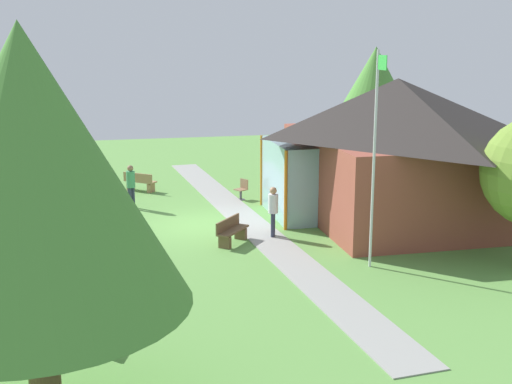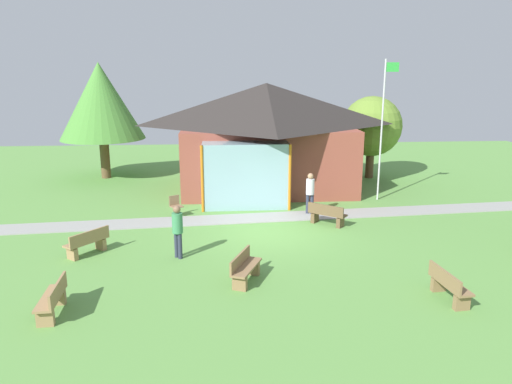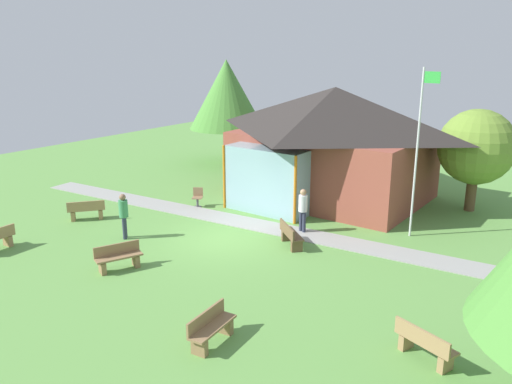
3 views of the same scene
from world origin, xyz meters
name	(u,v)px [view 2 (image 2 of 3)]	position (x,y,z in m)	size (l,w,h in m)	color
ground_plane	(269,234)	(0.00, 0.00, 0.00)	(44.00, 44.00, 0.00)	#609947
pavilion	(265,134)	(0.52, 7.18, 2.72)	(9.18, 8.00, 5.21)	brown
footpath	(264,218)	(0.00, 1.95, 0.01)	(23.77, 1.30, 0.03)	#999993
flagpole	(383,125)	(5.52, 4.44, 3.45)	(0.64, 0.08, 6.31)	silver
bench_mid_left	(87,243)	(-6.09, -1.67, 0.40)	(1.29, 1.44, 0.84)	#9E7A51
bench_rear_near_path	(327,215)	(2.35, 0.86, 0.40)	(1.44, 1.29, 0.84)	brown
bench_front_center	(245,269)	(-1.08, -4.13, 0.40)	(0.98, 1.55, 0.84)	olive
bench_front_left	(53,300)	(-5.89, -5.72, 0.40)	(0.52, 1.52, 0.84)	#9E7A51
bench_front_right	(449,286)	(4.19, -5.65, 0.40)	(0.59, 1.54, 0.84)	olive
patio_chair_west	(176,207)	(-3.59, 2.42, 0.42)	(0.61, 0.61, 0.86)	#8C6B4C
visitor_strolling_lawn	(178,228)	(-3.12, -2.15, 1.02)	(0.34, 0.34, 1.74)	#2D3347
visitor_on_path	(310,190)	(1.94, 2.37, 1.02)	(0.34, 0.34, 1.74)	#2D3347
tree_behind_pavilion_left	(101,101)	(-8.08, 10.08, 4.18)	(4.51, 4.51, 6.23)	brown
tree_behind_pavilion_right	(372,127)	(6.48, 9.08, 2.83)	(3.24, 3.24, 4.46)	brown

